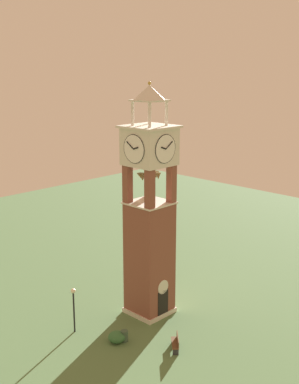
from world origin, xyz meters
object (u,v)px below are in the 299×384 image
object	(u,v)px
lamp_post	(74,301)
trash_bin	(124,336)
clock_tower	(150,222)
park_bench	(176,343)

from	to	relation	value
lamp_post	trash_bin	size ratio (longest dim) A/B	4.22
clock_tower	trash_bin	xyz separation A→B (m)	(-4.32, -1.77, -6.97)
park_bench	trash_bin	size ratio (longest dim) A/B	1.81
clock_tower	trash_bin	size ratio (longest dim) A/B	22.03
park_bench	trash_bin	xyz separation A→B (m)	(-1.76, 3.23, -0.08)
lamp_post	trash_bin	world-z (taller)	lamp_post
lamp_post	trash_bin	distance (m)	4.36
park_bench	lamp_post	bearing A→B (deg)	116.62
clock_tower	park_bench	world-z (taller)	clock_tower
clock_tower	trash_bin	distance (m)	8.39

